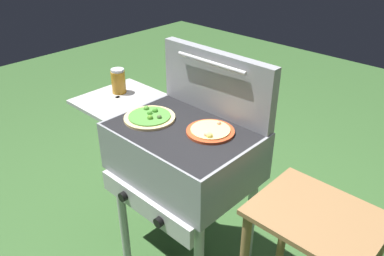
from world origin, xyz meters
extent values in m
cube|color=gray|center=(0.00, 0.00, 0.78)|extent=(0.64, 0.48, 0.24)
cube|color=black|center=(0.00, 0.00, 0.90)|extent=(0.61, 0.46, 0.01)
cube|color=#BCBCBC|center=(-0.48, 0.00, 0.89)|extent=(0.32, 0.41, 0.02)
cube|color=#BCBCBC|center=(-0.48, 0.00, 0.78)|extent=(0.02, 0.02, 0.24)
cube|color=#BCBCBC|center=(0.00, -0.25, 0.61)|extent=(0.58, 0.02, 0.10)
cylinder|color=black|center=(-0.12, -0.28, 0.61)|extent=(0.04, 0.02, 0.04)
cylinder|color=black|center=(0.12, -0.28, 0.61)|extent=(0.04, 0.02, 0.04)
cylinder|color=#BCBCBC|center=(-0.27, -0.19, 0.33)|extent=(0.04, 0.04, 0.66)
cylinder|color=#BCBCBC|center=(-0.27, 0.19, 0.33)|extent=(0.04, 0.04, 0.66)
cylinder|color=#BCBCBC|center=(0.27, 0.19, 0.33)|extent=(0.04, 0.04, 0.66)
cube|color=gray|center=(0.00, 0.21, 1.05)|extent=(0.63, 0.06, 0.30)
cylinder|color=#B7B7BC|center=(0.00, 0.17, 1.16)|extent=(0.38, 0.02, 0.02)
cylinder|color=#E0C17F|center=(-0.18, -0.05, 0.91)|extent=(0.24, 0.24, 0.01)
cylinder|color=#4C8C38|center=(-0.18, -0.05, 0.92)|extent=(0.19, 0.19, 0.01)
sphere|color=#4D6A37|center=(-0.13, -0.03, 0.92)|extent=(0.02, 0.02, 0.02)
sphere|color=#438C2D|center=(-0.19, 0.00, 0.92)|extent=(0.03, 0.03, 0.03)
sphere|color=#4E9937|center=(-0.19, -0.03, 0.92)|extent=(0.03, 0.03, 0.03)
sphere|color=#579637|center=(-0.24, -0.01, 0.92)|extent=(0.03, 0.03, 0.03)
sphere|color=#57992B|center=(-0.15, -0.06, 0.92)|extent=(0.03, 0.03, 0.03)
cylinder|color=#C64723|center=(0.11, 0.05, 0.91)|extent=(0.21, 0.21, 0.01)
cylinder|color=#EDD17A|center=(0.11, 0.05, 0.92)|extent=(0.17, 0.17, 0.01)
sphere|color=#E99F7E|center=(0.11, 0.11, 0.92)|extent=(0.02, 0.02, 0.02)
sphere|color=#F2B78B|center=(0.14, 0.00, 0.92)|extent=(0.03, 0.03, 0.03)
sphere|color=#F2E664|center=(0.15, 0.00, 0.92)|extent=(0.03, 0.03, 0.03)
cylinder|color=#B77A1E|center=(-0.52, 0.04, 0.96)|extent=(0.07, 0.07, 0.12)
cylinder|color=silver|center=(-0.52, 0.04, 1.02)|extent=(0.07, 0.07, 0.01)
cube|color=olive|center=(0.66, 0.00, 0.80)|extent=(0.44, 0.36, 0.02)
cylinder|color=olive|center=(0.47, 0.15, 0.40)|extent=(0.04, 0.04, 0.79)
camera|label=1|loc=(1.04, -1.05, 1.73)|focal=35.86mm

